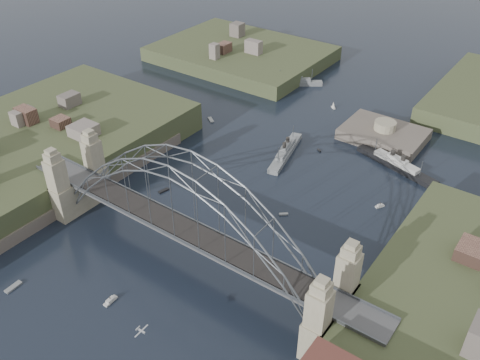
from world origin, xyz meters
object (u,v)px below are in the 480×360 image
at_px(fort_island, 383,140).
at_px(naval_cruiser_near, 285,152).
at_px(ocean_liner, 396,165).
at_px(bridge, 184,214).
at_px(naval_cruiser_far, 295,82).

height_order(fort_island, naval_cruiser_near, naval_cruiser_near).
distance_m(fort_island, ocean_liner, 14.85).
bearing_deg(naval_cruiser_near, fort_island, 53.07).
bearing_deg(bridge, naval_cruiser_near, 96.92).
height_order(fort_island, naval_cruiser_far, naval_cruiser_far).
height_order(bridge, naval_cruiser_near, bridge).
distance_m(naval_cruiser_near, ocean_liner, 28.64).
relative_size(bridge, ocean_liner, 3.58).
bearing_deg(naval_cruiser_near, naval_cruiser_far, 117.44).
height_order(naval_cruiser_near, naval_cruiser_far, naval_cruiser_near).
relative_size(fort_island, naval_cruiser_far, 1.36).
distance_m(fort_island, naval_cruiser_far, 42.49).
height_order(naval_cruiser_far, ocean_liner, naval_cruiser_far).
bearing_deg(naval_cruiser_near, ocean_liner, 23.54).
height_order(bridge, fort_island, bridge).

